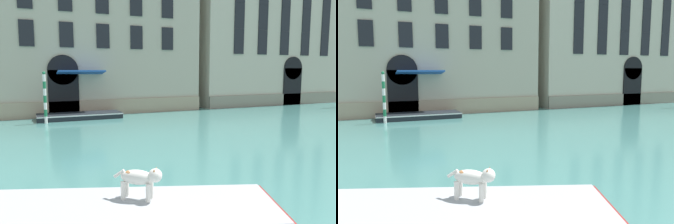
# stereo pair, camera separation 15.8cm
# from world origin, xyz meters

# --- Properties ---
(palazzo_left) EXTENTS (15.84, 7.40, 13.39)m
(palazzo_left) POSITION_xyz_m (1.98, 26.54, 6.68)
(palazzo_left) COLOR #B2A893
(palazzo_left) RESTS_ON ground_plane
(palazzo_right) EXTENTS (15.83, 6.13, 15.10)m
(palazzo_right) POSITION_xyz_m (18.84, 26.54, 7.53)
(palazzo_right) COLOR #BCB29E
(palazzo_right) RESTS_ON ground_plane
(boat_foreground) EXTENTS (6.52, 4.14, 0.66)m
(boat_foreground) POSITION_xyz_m (-1.58, 5.58, 0.35)
(boat_foreground) COLOR maroon
(boat_foreground) RESTS_ON ground_plane
(dog_on_deck) EXTENTS (0.88, 0.72, 0.69)m
(dog_on_deck) POSITION_xyz_m (-1.23, 5.72, 1.12)
(dog_on_deck) COLOR silver
(dog_on_deck) RESTS_ON boat_foreground
(boat_moored_near_palazzo) EXTENTS (5.56, 1.95, 0.39)m
(boat_moored_near_palazzo) POSITION_xyz_m (-0.01, 22.20, 0.21)
(boat_moored_near_palazzo) COLOR black
(boat_moored_near_palazzo) RESTS_ON ground_plane
(mooring_pole_0) EXTENTS (0.19, 0.19, 3.22)m
(mooring_pole_0) POSITION_xyz_m (-2.25, 21.05, 1.62)
(mooring_pole_0) COLOR white
(mooring_pole_0) RESTS_ON ground_plane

